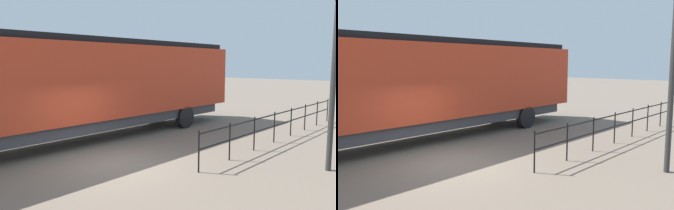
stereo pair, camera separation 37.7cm
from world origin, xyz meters
TOP-DOWN VIEW (x-y plane):
  - ground_plane at (0.00, 0.00)m, footprint 120.00×120.00m
  - locomotive at (-3.40, 0.79)m, footprint 2.81×18.84m
  - lamp_post at (5.30, 3.90)m, footprint 0.46×0.46m
  - platform_fence at (2.53, 7.05)m, footprint 0.05×11.87m

SIDE VIEW (x-z plane):
  - ground_plane at x=0.00m, z-range 0.00..0.00m
  - platform_fence at x=2.53m, z-range 0.18..1.43m
  - locomotive at x=-3.40m, z-range 0.26..4.46m
  - lamp_post at x=5.30m, z-range 0.94..6.33m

